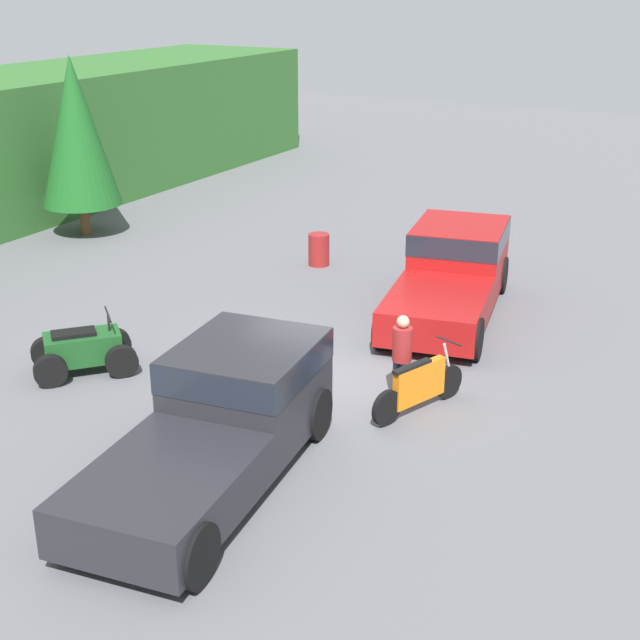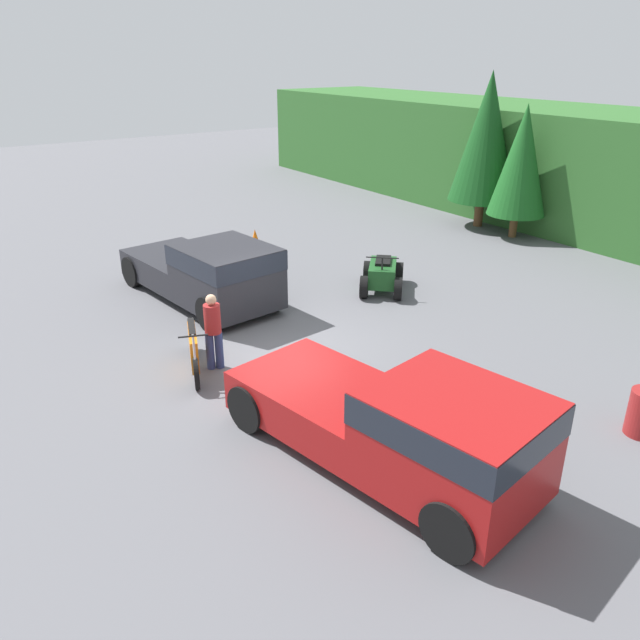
% 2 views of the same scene
% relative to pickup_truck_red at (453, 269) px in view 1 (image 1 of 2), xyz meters
% --- Properties ---
extents(ground_plane, '(80.00, 80.00, 0.00)m').
position_rel_pickup_truck_red_xyz_m(ground_plane, '(-5.11, 0.68, -0.98)').
color(ground_plane, '#5B5B60').
extents(tree_mid_right, '(2.36, 2.36, 5.35)m').
position_rel_pickup_truck_red_xyz_m(tree_mid_right, '(0.86, 12.19, 2.17)').
color(tree_mid_right, brown).
rests_on(tree_mid_right, ground_plane).
extents(pickup_truck_red, '(5.92, 3.17, 1.85)m').
position_rel_pickup_truck_red_xyz_m(pickup_truck_red, '(0.00, 0.00, 0.00)').
color(pickup_truck_red, maroon).
rests_on(pickup_truck_red, ground_plane).
extents(pickup_truck_second, '(5.69, 2.84, 1.85)m').
position_rel_pickup_truck_red_xyz_m(pickup_truck_second, '(-8.76, 0.62, -0.00)').
color(pickup_truck_second, '#232328').
rests_on(pickup_truck_second, ground_plane).
extents(dirt_bike, '(2.20, 1.01, 1.19)m').
position_rel_pickup_truck_red_xyz_m(dirt_bike, '(-5.38, -1.36, -0.49)').
color(dirt_bike, black).
rests_on(dirt_bike, ground_plane).
extents(quad_atv, '(2.28, 2.23, 1.19)m').
position_rel_pickup_truck_red_xyz_m(quad_atv, '(-6.95, 5.23, -0.51)').
color(quad_atv, black).
rests_on(quad_atv, ground_plane).
extents(rider_person, '(0.47, 0.47, 1.75)m').
position_rel_pickup_truck_red_xyz_m(rider_person, '(-5.23, -0.94, -0.03)').
color(rider_person, navy).
rests_on(rider_person, ground_plane).
extents(steel_barrel, '(0.58, 0.58, 0.88)m').
position_rel_pickup_truck_red_xyz_m(steel_barrel, '(1.53, 4.41, -0.54)').
color(steel_barrel, maroon).
rests_on(steel_barrel, ground_plane).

